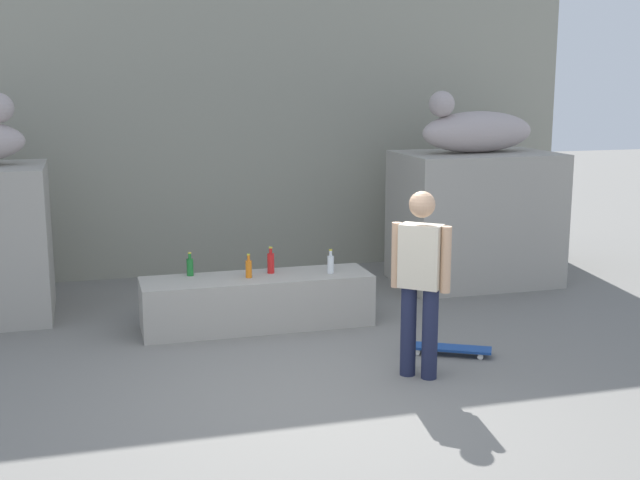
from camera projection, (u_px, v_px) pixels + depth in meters
The scene contains 11 objects.
ground_plane at pixel (309, 398), 6.89m from camera, with size 40.00×40.00×0.00m, color slate.
facade_wall at pixel (211, 81), 11.12m from camera, with size 10.10×0.60×5.16m, color gray.
pedestal_right at pixel (475, 218), 10.64m from camera, with size 1.97×1.31×1.69m, color #A39E93.
statue_reclining_right at pixel (476, 130), 10.41m from camera, with size 1.67×0.79×0.78m.
ledge_block at pixel (257, 301), 8.82m from camera, with size 2.44×0.69×0.55m, color #A39E93.
skater at pixel (420, 276), 7.21m from camera, with size 0.43×0.39×1.67m.
skateboard at pixel (449, 348), 7.95m from camera, with size 0.80×0.56×0.08m.
bottle_green at pixel (190, 266), 8.79m from camera, with size 0.07×0.07×0.25m.
bottle_orange at pixel (249, 268), 8.70m from camera, with size 0.07×0.07×0.25m.
bottle_clear at pixel (331, 264), 8.90m from camera, with size 0.07×0.07×0.26m.
bottle_red at pixel (271, 262), 8.90m from camera, with size 0.08×0.08×0.29m.
Camera 1 is at (-1.69, -6.28, 2.63)m, focal length 46.43 mm.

